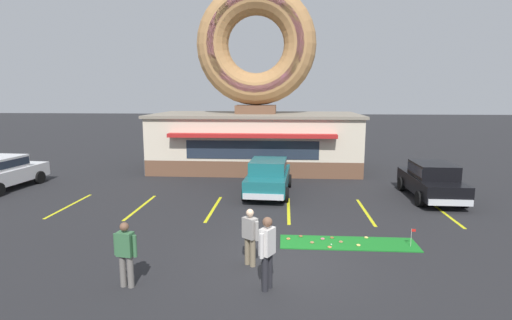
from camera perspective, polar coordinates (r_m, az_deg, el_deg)
ground_plane at (r=11.26m, az=3.81°, el=-14.44°), size 160.00×160.00×0.00m
donut_shop_building at (r=24.32m, az=-0.01°, el=7.55°), size 12.30×6.75×10.96m
putting_mat at (r=12.84m, az=13.01°, el=-11.51°), size 4.16×1.14×0.03m
mini_donut_near_left at (r=13.09m, az=6.41°, el=-10.75°), size 0.13×0.13×0.04m
mini_donut_near_right at (r=12.35m, az=10.49°, el=-12.13°), size 0.13×0.13×0.04m
mini_donut_mid_left at (r=12.82m, az=12.03°, el=-11.35°), size 0.13×0.13×0.04m
mini_donut_mid_centre at (r=12.68m, az=14.42°, el=-11.69°), size 0.13×0.13×0.04m
mini_donut_mid_right at (r=12.96m, az=9.50°, el=-11.04°), size 0.13×0.13×0.04m
mini_donut_far_left at (r=12.62m, az=8.01°, el=-11.58°), size 0.13×0.13×0.04m
mini_donut_far_centre at (r=13.36m, az=15.47°, el=-10.61°), size 0.13×0.13×0.04m
mini_donut_far_right at (r=12.83m, az=4.65°, el=-11.14°), size 0.13×0.13×0.04m
mini_donut_extra at (r=13.10m, az=10.80°, el=-10.84°), size 0.13×0.13×0.04m
golf_ball at (r=12.54m, az=10.71°, el=-11.76°), size 0.04×0.04×0.04m
putting_flag_pin at (r=12.99m, az=21.47°, el=-9.71°), size 0.13×0.01×0.55m
car_white at (r=22.64m, az=-32.55°, el=-1.40°), size 2.24×4.68×1.60m
car_black at (r=19.01m, az=23.81°, el=-2.52°), size 2.03×4.58×1.60m
car_teal at (r=18.26m, az=1.79°, el=-2.18°), size 2.17×4.65×1.60m
pedestrian_blue_sweater_man at (r=10.12m, az=-18.13°, el=-12.34°), size 0.59×0.30×1.60m
pedestrian_hooded_kid at (r=9.49m, az=1.62°, el=-12.65°), size 0.39×0.54×1.77m
pedestrian_leather_jacket_man at (r=10.78m, az=-0.86°, el=-10.62°), size 0.48×0.43×1.56m
trash_bin at (r=23.33m, az=-15.03°, el=-0.87°), size 0.57×0.57×0.97m
parking_stripe_far_left at (r=18.23m, az=-25.08°, el=-5.91°), size 0.12×3.60×0.01m
parking_stripe_left at (r=16.98m, az=-16.15°, el=-6.47°), size 0.12×3.60×0.01m
parking_stripe_mid_left at (r=16.21m, az=-6.07°, el=-6.91°), size 0.12×3.60×0.01m
parking_stripe_centre at (r=15.96m, az=4.67°, el=-7.14°), size 0.12×3.60×0.01m
parking_stripe_mid_right at (r=16.28m, az=15.38°, el=-7.13°), size 0.12×3.60×0.01m
parking_stripe_right at (r=17.12m, az=25.34°, el=-6.90°), size 0.12×3.60×0.01m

